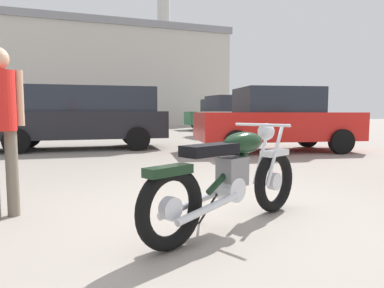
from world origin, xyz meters
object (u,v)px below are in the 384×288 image
blue_hatchback_right (85,116)px  silver_sedan_mid (221,114)px  red_hatchback_near (251,114)px  dark_sedan_left (277,120)px  vintage_motorcycle (232,178)px

blue_hatchback_right → silver_sedan_mid: size_ratio=1.21×
red_hatchback_near → dark_sedan_left: bearing=-114.3°
silver_sedan_mid → vintage_motorcycle: bearing=70.4°
dark_sedan_left → red_hatchback_near: (1.99, 6.04, 0.10)m
red_hatchback_near → silver_sedan_mid: (0.27, 4.90, -0.02)m
blue_hatchback_right → red_hatchback_near: bearing=-150.4°
red_hatchback_near → silver_sedan_mid: bearing=80.7°
blue_hatchback_right → silver_sedan_mid: silver_sedan_mid is taller
silver_sedan_mid → red_hatchback_near: bearing=86.1°
dark_sedan_left → blue_hatchback_right: bearing=163.9°
vintage_motorcycle → dark_sedan_left: size_ratio=0.43×
vintage_motorcycle → red_hatchback_near: red_hatchback_near is taller
blue_hatchback_right → silver_sedan_mid: (7.21, 9.02, -0.02)m
vintage_motorcycle → dark_sedan_left: (3.35, 5.46, 0.38)m
vintage_motorcycle → silver_sedan_mid: (5.61, 16.40, 0.47)m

